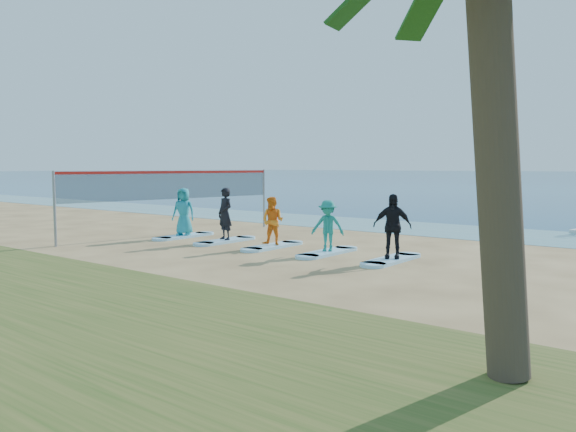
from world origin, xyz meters
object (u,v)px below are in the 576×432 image
Objects in this scene: student_0 at (184,211)px; surfboard_4 at (392,260)px; boat_offshore_a at (489,183)px; student_3 at (328,226)px; student_4 at (392,226)px; volleyball_net at (174,186)px; surfboard_3 at (328,252)px; student_1 at (225,214)px; surfboard_1 at (225,241)px; surfboard_0 at (184,236)px; surfboard_2 at (273,246)px; student_2 at (273,221)px.

student_0 is 8.65m from surfboard_4.
student_3 reaches higher than boat_offshore_a.
student_4 is at bearing 0.00° from surfboard_4.
volleyball_net is 4.08× the size of surfboard_3.
boat_offshore_a is at bearing 83.16° from student_4.
boat_offshore_a is 78.96m from student_1.
student_4 is at bearing -21.70° from student_3.
surfboard_1 and surfboard_3 have the same top height.
student_1 reaches higher than student_0.
surfboard_3 is at bearing 156.61° from student_4.
volleyball_net is at bearing 140.19° from student_0.
surfboard_0 is at bearing -92.86° from boat_offshore_a.
student_1 is (2.15, 0.00, 0.03)m from student_0.
volleyball_net is 9.41m from student_4.
surfboard_1 and surfboard_4 have the same top height.
student_4 reaches higher than boat_offshore_a.
surfboard_2 is 4.30m from surfboard_4.
surfboard_4 is (8.60, 0.00, 0.00)m from surfboard_0.
boat_offshore_a is at bearing 100.01° from volleyball_net.
student_0 is 6.52m from surfboard_3.
student_0 reaches higher than student_3.
surfboard_2 is 1.41× the size of student_2.
student_2 is at bearing -89.81° from boat_offshore_a.
surfboard_0 is at bearing 180.00° from surfboard_2.
surfboard_1 is 2.15m from surfboard_2.
volleyball_net is 9.54m from surfboard_4.
surfboard_3 is (4.30, 0.00, -0.95)m from student_1.
student_3 is at bearing -24.88° from student_0.
student_0 is at bearing 158.30° from student_3.
student_4 is (8.60, 0.00, 0.94)m from surfboard_0.
surfboard_0 is at bearing 156.61° from student_4.
boat_offshore_a is 3.68× the size of surfboard_4.
student_0 reaches higher than surfboard_2.
boat_offshore_a is 4.48× the size of student_1.
surfboard_0 is (0.76, -0.20, -1.86)m from volleyball_net.
surfboard_0 is 1.00× the size of surfboard_3.
boat_offshore_a is 3.68× the size of surfboard_2.
student_1 is 6.52m from surfboard_4.
surfboard_1 is 2.30m from student_2.
volleyball_net is 1.22m from student_0.
student_1 is 0.82× the size of surfboard_4.
student_0 is 4.30m from student_2.
surfboard_0 is 0.92m from student_0.
surfboard_4 is (6.45, 0.00, -0.95)m from student_1.
surfboard_1 is 1.00× the size of surfboard_2.
boat_offshore_a is at bearing 103.58° from surfboard_2.
surfboard_2 is 0.83m from student_2.
surfboard_4 is at bearing -24.88° from student_0.
boat_offshore_a is 78.54m from student_0.
volleyball_net is 4.08× the size of surfboard_1.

